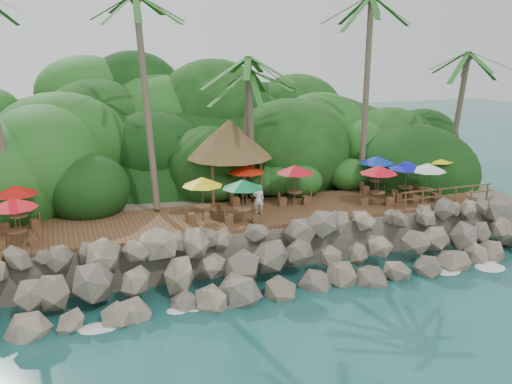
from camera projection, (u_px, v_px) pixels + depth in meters
name	position (u px, v px, depth m)	size (l,w,h in m)	color
ground	(301.00, 297.00, 25.76)	(140.00, 140.00, 0.00)	#19514F
land_base	(208.00, 190.00, 40.02)	(32.00, 25.20, 2.10)	gray
jungle_hill	(184.00, 180.00, 47.11)	(44.80, 28.00, 15.40)	#143811
seawall	(284.00, 258.00, 27.28)	(29.00, 4.00, 2.30)	gray
terrace	(256.00, 214.00, 30.64)	(26.00, 5.00, 0.20)	brown
jungle_foliage	(212.00, 208.00, 39.38)	(44.00, 16.00, 12.00)	#143811
foam_line	(298.00, 294.00, 26.02)	(25.20, 0.80, 0.06)	white
palms	(257.00, 29.00, 31.09)	(33.36, 6.36, 12.62)	brown
palapa	(229.00, 138.00, 32.48)	(4.93, 4.93, 4.60)	brown
dining_clusters	(289.00, 176.00, 30.57)	(25.69, 5.29, 2.27)	brown
railing	(448.00, 194.00, 31.76)	(6.10, 0.10, 1.00)	brown
waiter	(259.00, 199.00, 30.10)	(0.58, 0.38, 1.59)	white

